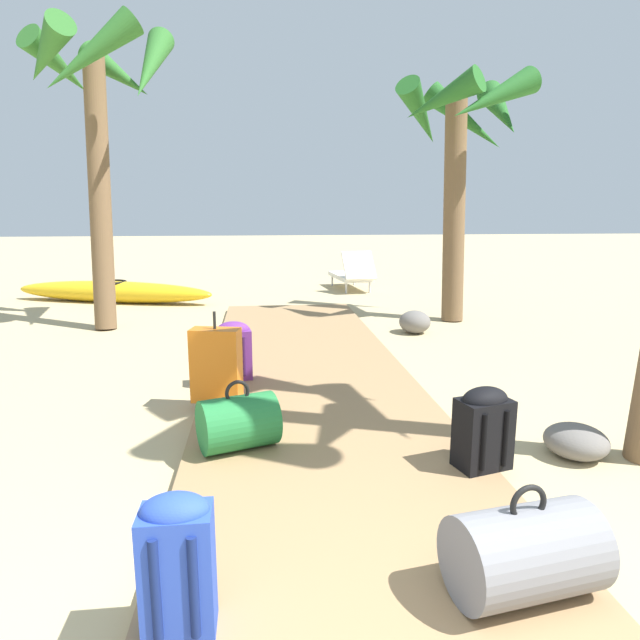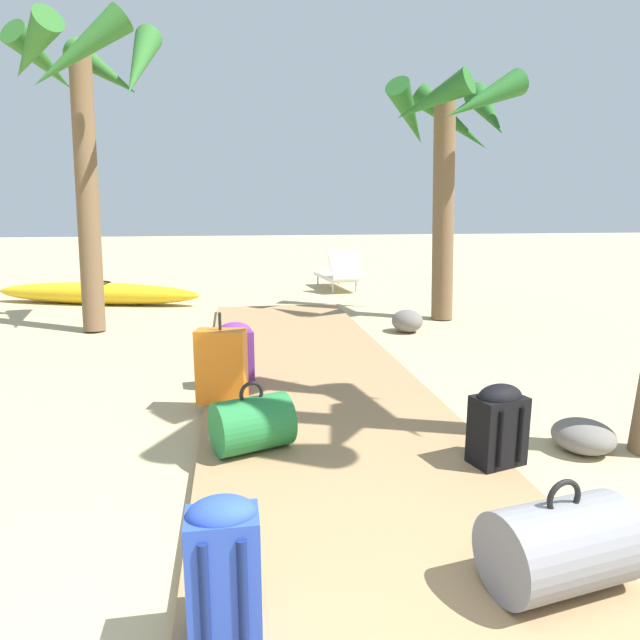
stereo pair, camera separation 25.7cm
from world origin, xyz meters
TOP-DOWN VIEW (x-y plane):
  - ground_plane at (0.00, 3.16)m, footprint 60.00×60.00m
  - boardwalk at (0.00, 3.95)m, footprint 1.92×7.90m
  - duffel_bag_grey at (0.59, 0.98)m, footprint 0.64×0.47m
  - backpack_purple at (-0.70, 4.03)m, footprint 0.34×0.26m
  - duffel_bag_green at (-0.60, 2.51)m, footprint 0.57×0.49m
  - backpack_blue at (-0.76, 0.92)m, footprint 0.26×0.20m
  - suitcase_orange at (-0.81, 3.44)m, footprint 0.42×0.27m
  - backpack_black at (0.87, 2.08)m, footprint 0.36×0.28m
  - palm_tree_far_left at (-2.46, 6.85)m, footprint 1.92×1.88m
  - palm_tree_far_right at (2.42, 6.89)m, footprint 1.91×2.09m
  - lounge_chair at (1.41, 10.00)m, footprint 0.77×1.58m
  - kayak at (-3.03, 9.00)m, footprint 3.70×1.65m
  - rock_right_near at (1.62, 2.30)m, footprint 0.56×0.57m
  - rock_right_mid at (1.58, 6.03)m, footprint 0.51×0.52m

SIDE VIEW (x-z plane):
  - ground_plane at x=0.00m, z-range 0.00..0.00m
  - boardwalk at x=0.00m, z-range 0.00..0.08m
  - rock_right_near at x=1.62m, z-range 0.00..0.22m
  - rock_right_mid at x=1.58m, z-range 0.00..0.30m
  - kayak at x=-3.03m, z-range 0.00..0.38m
  - duffel_bag_green at x=-0.60m, z-range 0.03..0.49m
  - duffel_bag_grey at x=0.59m, z-range 0.03..0.51m
  - lounge_chair at x=1.41m, z-range -0.07..0.73m
  - backpack_black at x=0.87m, z-range 0.09..0.60m
  - backpack_purple at x=-0.70m, z-range 0.09..0.63m
  - backpack_blue at x=-0.76m, z-range 0.09..0.65m
  - suitcase_orange at x=-0.81m, z-range 0.01..0.75m
  - palm_tree_far_right at x=2.42m, z-range 0.84..4.35m
  - palm_tree_far_left at x=-2.46m, z-range 0.98..5.01m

